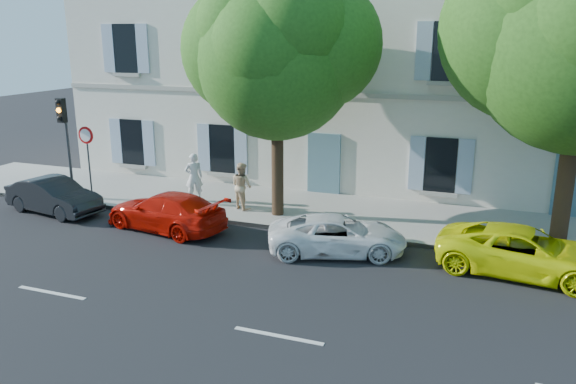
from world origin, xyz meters
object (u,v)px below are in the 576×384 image
at_px(car_dark_sedan, 54,196).
at_px(car_yellow_supercar, 524,252).
at_px(pedestrian_b, 242,186).
at_px(car_white_coupe, 337,235).
at_px(pedestrian_a, 194,177).
at_px(tree_left, 277,60).
at_px(road_sign, 87,147).
at_px(traffic_light, 64,127).
at_px(car_red_coupe, 166,211).

bearing_deg(car_dark_sedan, car_yellow_supercar, -80.28).
bearing_deg(pedestrian_b, car_dark_sedan, 47.21).
xyz_separation_m(car_white_coupe, pedestrian_a, (-6.33, 2.94, 0.50)).
distance_m(tree_left, pedestrian_b, 4.62).
bearing_deg(pedestrian_b, road_sign, 35.39).
bearing_deg(traffic_light, road_sign, 9.28).
relative_size(car_red_coupe, car_yellow_supercar, 0.95).
xyz_separation_m(car_red_coupe, pedestrian_a, (-0.55, 2.86, 0.43)).
height_order(car_yellow_supercar, tree_left, tree_left).
relative_size(car_dark_sedan, car_white_coupe, 0.95).
bearing_deg(car_red_coupe, pedestrian_a, -158.58).
bearing_deg(traffic_light, tree_left, 5.94).
height_order(car_dark_sedan, pedestrian_b, pedestrian_b).
distance_m(car_red_coupe, road_sign, 4.83).
height_order(car_white_coupe, tree_left, tree_left).
distance_m(car_dark_sedan, car_white_coupe, 10.50).
relative_size(car_red_coupe, tree_left, 0.52).
xyz_separation_m(car_white_coupe, pedestrian_b, (-4.22, 2.60, 0.43)).
bearing_deg(pedestrian_b, car_yellow_supercar, -167.38).
bearing_deg(road_sign, car_yellow_supercar, -5.53).
xyz_separation_m(car_dark_sedan, pedestrian_b, (6.28, 2.33, 0.37)).
bearing_deg(pedestrian_a, pedestrian_b, 134.44).
relative_size(car_white_coupe, pedestrian_b, 2.38).
height_order(car_dark_sedan, car_yellow_supercar, car_dark_sedan).
relative_size(traffic_light, pedestrian_a, 2.10).
bearing_deg(tree_left, pedestrian_a, 171.74).
bearing_deg(car_yellow_supercar, car_white_coupe, 99.92).
distance_m(traffic_light, pedestrian_b, 7.02).
relative_size(car_dark_sedan, road_sign, 1.36).
distance_m(car_white_coupe, tree_left, 6.08).
xyz_separation_m(car_yellow_supercar, road_sign, (-15.09, 1.46, 1.52)).
distance_m(car_white_coupe, pedestrian_b, 4.97).
distance_m(car_dark_sedan, traffic_light, 2.65).
distance_m(car_yellow_supercar, tree_left, 9.40).
bearing_deg(car_white_coupe, pedestrian_a, 47.54).
bearing_deg(car_white_coupe, pedestrian_b, 40.82).
relative_size(car_yellow_supercar, tree_left, 0.55).
xyz_separation_m(car_yellow_supercar, tree_left, (-7.82, 2.17, 4.76)).
height_order(car_yellow_supercar, pedestrian_b, pedestrian_b).
bearing_deg(pedestrian_b, car_red_coupe, 85.01).
height_order(car_white_coupe, road_sign, road_sign).
relative_size(car_red_coupe, road_sign, 1.54).
relative_size(car_red_coupe, pedestrian_b, 2.54).
bearing_deg(pedestrian_a, car_white_coupe, 118.71).
bearing_deg(tree_left, road_sign, -174.45).
xyz_separation_m(car_red_coupe, pedestrian_b, (1.56, 2.52, 0.37)).
relative_size(tree_left, road_sign, 2.93).
height_order(car_dark_sedan, road_sign, road_sign).
distance_m(tree_left, traffic_light, 8.53).
bearing_deg(road_sign, car_red_coupe, -20.97).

